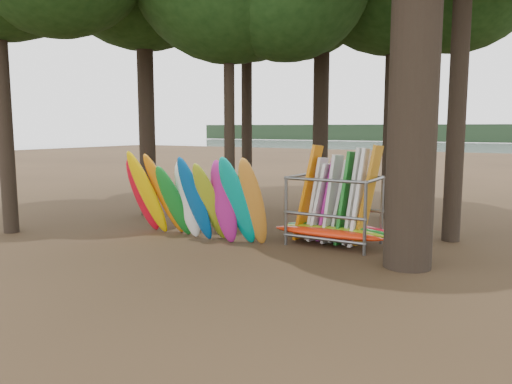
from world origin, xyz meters
The scene contains 5 objects.
ground centered at (0.00, 0.00, 0.00)m, with size 120.00×120.00×0.00m, color #47331E.
lake centered at (0.00, 60.00, 0.00)m, with size 160.00×160.00×0.00m, color gray.
far_shore centered at (0.00, 110.00, 2.00)m, with size 160.00×4.00×4.00m, color black.
kayak_row centered at (-1.08, 0.14, 1.24)m, with size 4.88×1.97×2.81m.
storage_rack centered at (2.66, 1.88, 0.94)m, with size 3.24×1.58×2.89m.
Camera 1 is at (7.89, -11.33, 3.34)m, focal length 35.00 mm.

